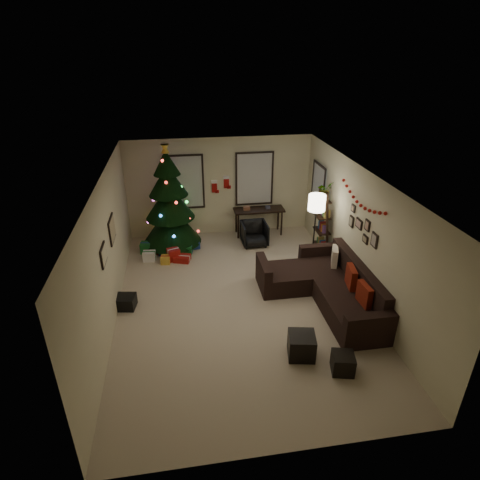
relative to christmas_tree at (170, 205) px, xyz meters
name	(u,v)px	position (x,y,z in m)	size (l,w,h in m)	color
floor	(240,302)	(1.37, -2.81, -1.17)	(7.00, 7.00, 0.00)	#BFAC90
ceiling	(240,178)	(1.37, -2.81, 1.53)	(7.00, 7.00, 0.00)	white
wall_back	(220,187)	(1.37, 0.69, 0.18)	(5.00, 5.00, 0.00)	beige
wall_front	(286,378)	(1.37, -6.31, 0.18)	(5.00, 5.00, 0.00)	beige
wall_left	(108,254)	(-1.13, -2.81, 0.18)	(7.00, 7.00, 0.00)	beige
wall_right	(361,236)	(3.87, -2.81, 0.18)	(7.00, 7.00, 0.00)	beige
window_back_left	(184,182)	(0.42, 0.66, 0.38)	(1.05, 0.06, 1.50)	#728CB2
window_back_right	(254,179)	(2.32, 0.66, 0.38)	(1.05, 0.06, 1.50)	#728CB2
window_right_wall	(318,188)	(3.84, -0.26, 0.33)	(0.06, 0.90, 1.30)	#728CB2
christmas_tree	(170,205)	(0.00, 0.00, 0.00)	(1.52, 1.52, 2.82)	black
presents	(170,252)	(-0.08, -0.55, -1.05)	(1.50, 1.01, 0.30)	#14591E
sofa	(327,287)	(3.19, -2.99, -0.87)	(1.99, 2.88, 0.89)	black
pillow_red_a	(364,295)	(3.58, -3.85, -0.53)	(0.11, 0.43, 0.43)	maroon
pillow_red_b	(351,278)	(3.58, -3.23, -0.53)	(0.12, 0.45, 0.45)	maroon
pillow_cream	(335,257)	(3.58, -2.33, -0.54)	(0.12, 0.42, 0.42)	beige
ottoman_near	(301,346)	(2.17, -4.56, -0.95)	(0.45, 0.45, 0.43)	black
ottoman_far	(343,363)	(2.73, -5.02, -1.00)	(0.36, 0.36, 0.34)	black
desk	(259,212)	(2.41, 0.41, -0.50)	(1.39, 0.50, 0.75)	black
desk_chair	(254,234)	(2.16, -0.24, -0.85)	(0.62, 0.58, 0.64)	black
bookshelf	(323,226)	(3.67, -1.24, -0.29)	(0.30, 0.53, 1.82)	black
potted_plant	(325,188)	(3.67, -1.13, 0.65)	(0.46, 0.40, 0.51)	#4C4C4C
floor_lamp	(316,208)	(3.32, -1.62, 0.37)	(0.39, 0.39, 1.84)	black
art_map	(112,229)	(-1.11, -2.13, 0.38)	(0.04, 0.60, 0.50)	black
art_abstract	(103,255)	(-1.11, -3.26, 0.40)	(0.04, 0.45, 0.35)	black
gallery	(363,228)	(3.85, -2.89, 0.41)	(0.03, 1.25, 0.54)	black
garland	(362,200)	(3.82, -2.73, 0.94)	(0.08, 1.90, 0.30)	#A5140C
stocking_left	(215,186)	(1.22, 0.66, 0.22)	(0.20, 0.05, 0.36)	#990F0C
stocking_right	(227,182)	(1.55, 0.66, 0.33)	(0.20, 0.05, 0.36)	#990F0C
storage_bin	(122,302)	(-1.05, -2.63, -1.03)	(0.54, 0.36, 0.27)	black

